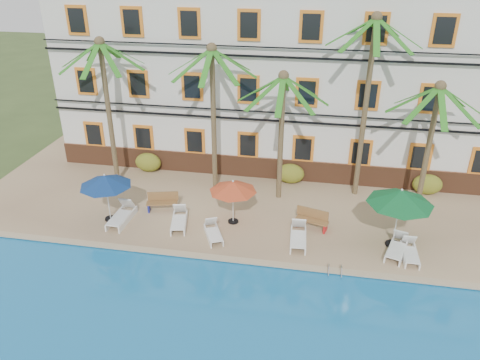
% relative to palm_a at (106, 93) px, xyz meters
% --- Properties ---
extents(ground, '(100.00, 100.00, 0.00)m').
position_rel_palm_a_xyz_m(ground, '(8.47, -5.06, -5.26)').
color(ground, '#384C23').
rests_on(ground, ground).
extents(pool_deck, '(30.00, 12.00, 0.25)m').
position_rel_palm_a_xyz_m(pool_deck, '(8.47, -0.06, -5.13)').
color(pool_deck, tan).
rests_on(pool_deck, ground).
extents(pool_coping, '(30.00, 0.35, 0.06)m').
position_rel_palm_a_xyz_m(pool_coping, '(8.47, -5.96, -4.98)').
color(pool_coping, tan).
rests_on(pool_coping, pool_deck).
extents(hotel_building, '(25.40, 6.44, 10.22)m').
position_rel_palm_a_xyz_m(hotel_building, '(8.47, 4.92, 0.12)').
color(hotel_building, silver).
rests_on(hotel_building, pool_deck).
extents(palm_a, '(4.29, 4.29, 7.78)m').
position_rel_palm_a_xyz_m(palm_a, '(0.00, 0.00, 0.00)').
color(palm_a, brown).
rests_on(palm_a, pool_deck).
extents(palm_b, '(4.29, 4.29, 7.66)m').
position_rel_palm_a_xyz_m(palm_b, '(5.52, 0.06, -0.07)').
color(palm_b, brown).
rests_on(palm_b, pool_deck).
extents(palm_c, '(4.29, 4.29, 6.58)m').
position_rel_palm_a_xyz_m(palm_c, '(8.93, -0.18, -0.71)').
color(palm_c, brown).
rests_on(palm_c, pool_deck).
extents(palm_d, '(4.29, 4.29, 9.09)m').
position_rel_palm_a_xyz_m(palm_d, '(12.84, 0.92, 0.75)').
color(palm_d, brown).
rests_on(palm_d, pool_deck).
extents(palm_e, '(4.29, 4.29, 6.50)m').
position_rel_palm_a_xyz_m(palm_e, '(15.74, -0.41, -0.76)').
color(palm_e, brown).
rests_on(palm_e, pool_deck).
extents(shrub_left, '(1.50, 0.90, 1.10)m').
position_rel_palm_a_xyz_m(shrub_left, '(1.24, 1.54, -4.46)').
color(shrub_left, '#295718').
rests_on(shrub_left, pool_deck).
extents(shrub_mid, '(1.50, 0.90, 1.10)m').
position_rel_palm_a_xyz_m(shrub_mid, '(9.38, 1.54, -4.46)').
color(shrub_mid, '#295718').
rests_on(shrub_mid, pool_deck).
extents(shrub_right, '(1.50, 0.90, 1.10)m').
position_rel_palm_a_xyz_m(shrub_right, '(16.50, 1.54, -4.46)').
color(shrub_right, '#295718').
rests_on(shrub_right, pool_deck).
extents(umbrella_blue, '(2.41, 2.41, 2.41)m').
position_rel_palm_a_xyz_m(umbrella_blue, '(1.31, -3.85, -2.95)').
color(umbrella_blue, black).
rests_on(umbrella_blue, pool_deck).
extents(umbrella_red, '(2.21, 2.21, 2.21)m').
position_rel_palm_a_xyz_m(umbrella_red, '(7.10, -3.02, -3.12)').
color(umbrella_red, black).
rests_on(umbrella_red, pool_deck).
extents(umbrella_green, '(2.78, 2.78, 2.77)m').
position_rel_palm_a_xyz_m(umbrella_green, '(14.28, -3.63, -2.63)').
color(umbrella_green, black).
rests_on(umbrella_green, pool_deck).
extents(lounger_a, '(0.79, 2.04, 0.95)m').
position_rel_palm_a_xyz_m(lounger_a, '(1.92, -3.88, -4.70)').
color(lounger_a, white).
rests_on(lounger_a, pool_deck).
extents(lounger_b, '(1.04, 1.95, 0.88)m').
position_rel_palm_a_xyz_m(lounger_b, '(4.68, -3.73, -4.72)').
color(lounger_b, white).
rests_on(lounger_b, pool_deck).
extents(lounger_c, '(1.23, 1.75, 0.78)m').
position_rel_palm_a_xyz_m(lounger_c, '(6.46, -4.42, -4.75)').
color(lounger_c, white).
rests_on(lounger_c, pool_deck).
extents(lounger_d, '(0.79, 1.95, 0.91)m').
position_rel_palm_a_xyz_m(lounger_d, '(10.22, -4.12, -4.71)').
color(lounger_d, white).
rests_on(lounger_d, pool_deck).
extents(lounger_e, '(1.19, 1.97, 0.88)m').
position_rel_palm_a_xyz_m(lounger_e, '(14.38, -4.22, -4.72)').
color(lounger_e, white).
rests_on(lounger_e, pool_deck).
extents(lounger_f, '(0.62, 1.70, 0.80)m').
position_rel_palm_a_xyz_m(lounger_f, '(14.88, -4.41, -4.75)').
color(lounger_f, white).
rests_on(lounger_f, pool_deck).
extents(bench_left, '(1.57, 0.83, 0.93)m').
position_rel_palm_a_xyz_m(bench_left, '(3.45, -2.53, -4.54)').
color(bench_left, olive).
rests_on(bench_left, pool_deck).
extents(bench_right, '(1.57, 0.88, 0.93)m').
position_rel_palm_a_xyz_m(bench_right, '(10.77, -2.85, -4.54)').
color(bench_right, olive).
rests_on(bench_right, pool_deck).
extents(pool_ladder, '(0.54, 0.74, 0.74)m').
position_rel_palm_a_xyz_m(pool_ladder, '(11.81, -6.06, -5.01)').
color(pool_ladder, silver).
rests_on(pool_ladder, ground).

